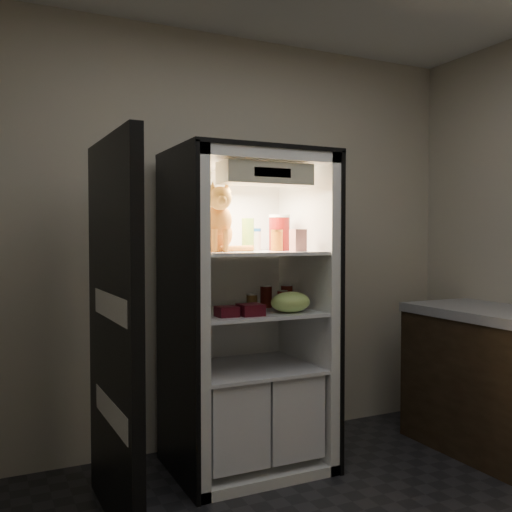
{
  "coord_description": "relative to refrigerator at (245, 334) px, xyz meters",
  "views": [
    {
      "loc": [
        -1.41,
        -1.7,
        1.38
      ],
      "look_at": [
        0.04,
        1.32,
        1.26
      ],
      "focal_mm": 40.0,
      "sensor_mm": 36.0,
      "label": 1
    }
  ],
  "objects": [
    {
      "name": "parmesan_shaker",
      "position": [
        0.03,
        0.02,
        0.6
      ],
      "size": [
        0.08,
        0.08,
        0.2
      ],
      "color": "green",
      "rests_on": "refrigerator"
    },
    {
      "name": "grape_bag",
      "position": [
        0.18,
        -0.24,
        0.21
      ],
      "size": [
        0.24,
        0.17,
        0.12
      ],
      "primitive_type": "ellipsoid",
      "color": "#8DB454",
      "rests_on": "refrigerator"
    },
    {
      "name": "berry_box_left",
      "position": [
        -0.22,
        -0.24,
        0.18
      ],
      "size": [
        0.11,
        0.11,
        0.06
      ],
      "primitive_type": "cube",
      "color": "#540E19",
      "rests_on": "refrigerator"
    },
    {
      "name": "refrigerator",
      "position": [
        0.0,
        0.0,
        0.0
      ],
      "size": [
        0.9,
        0.72,
        1.88
      ],
      "color": "white",
      "rests_on": "floor"
    },
    {
      "name": "mayo_tub",
      "position": [
        0.08,
        0.05,
        0.57
      ],
      "size": [
        0.1,
        0.1,
        0.14
      ],
      "color": "white",
      "rests_on": "refrigerator"
    },
    {
      "name": "pepper_jar",
      "position": [
        0.23,
        -0.0,
        0.61
      ],
      "size": [
        0.13,
        0.13,
        0.22
      ],
      "color": "maroon",
      "rests_on": "refrigerator"
    },
    {
      "name": "soda_can_a",
      "position": [
        0.16,
        0.03,
        0.22
      ],
      "size": [
        0.07,
        0.07,
        0.13
      ],
      "color": "black",
      "rests_on": "refrigerator"
    },
    {
      "name": "fridge_door",
      "position": [
        -0.85,
        -0.35,
        0.12
      ],
      "size": [
        0.08,
        0.87,
        1.85
      ],
      "rotation": [
        0.0,
        0.0,
        0.02
      ],
      "color": "black",
      "rests_on": "floor"
    },
    {
      "name": "room_shell",
      "position": [
        0.0,
        -1.38,
        0.83
      ],
      "size": [
        3.6,
        3.6,
        3.6
      ],
      "color": "white",
      "rests_on": "floor"
    },
    {
      "name": "tabby_cat",
      "position": [
        -0.2,
        -0.06,
        0.65
      ],
      "size": [
        0.33,
        0.39,
        0.39
      ],
      "rotation": [
        0.0,
        0.0,
        -0.19
      ],
      "color": "orange",
      "rests_on": "refrigerator"
    },
    {
      "name": "salsa_jar",
      "position": [
        0.17,
        -0.09,
        0.56
      ],
      "size": [
        0.07,
        0.07,
        0.13
      ],
      "color": "maroon",
      "rests_on": "refrigerator"
    },
    {
      "name": "berry_box_right",
      "position": [
        -0.08,
        -0.25,
        0.18
      ],
      "size": [
        0.13,
        0.13,
        0.06
      ],
      "primitive_type": "cube",
      "color": "#540E19",
      "rests_on": "refrigerator"
    },
    {
      "name": "soda_can_b",
      "position": [
        0.29,
        -0.0,
        0.22
      ],
      "size": [
        0.07,
        0.07,
        0.14
      ],
      "color": "black",
      "rests_on": "refrigerator"
    },
    {
      "name": "soda_can_c",
      "position": [
        0.2,
        -0.1,
        0.21
      ],
      "size": [
        0.06,
        0.06,
        0.11
      ],
      "color": "black",
      "rests_on": "refrigerator"
    },
    {
      "name": "condiment_jar",
      "position": [
        0.06,
        0.02,
        0.2
      ],
      "size": [
        0.07,
        0.07,
        0.09
      ],
      "color": "brown",
      "rests_on": "refrigerator"
    },
    {
      "name": "cream_carton",
      "position": [
        0.23,
        -0.24,
        0.56
      ],
      "size": [
        0.07,
        0.07,
        0.13
      ],
      "primitive_type": "cube",
      "color": "silver",
      "rests_on": "refrigerator"
    }
  ]
}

